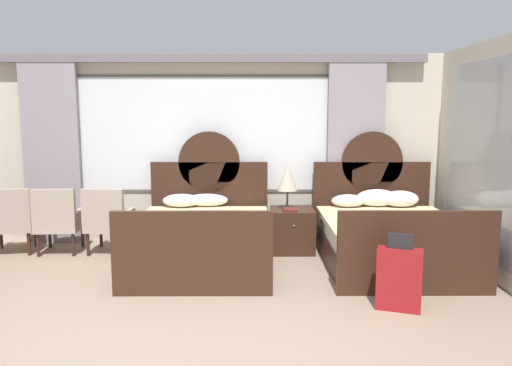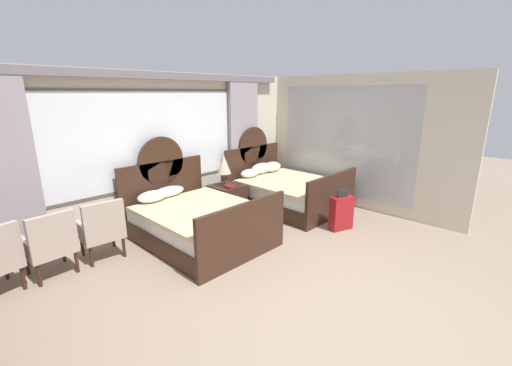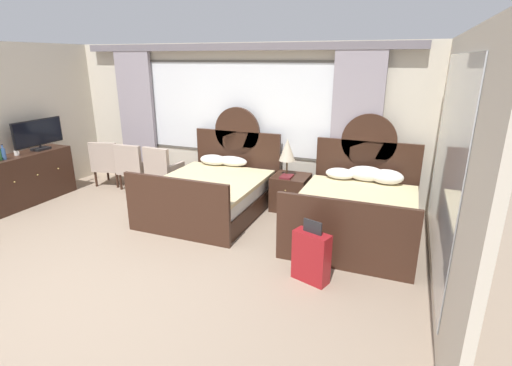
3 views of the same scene
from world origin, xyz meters
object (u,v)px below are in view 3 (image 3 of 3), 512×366
(book_on_nightstand, at_px, (287,176))
(armchair_by_window_right, at_px, (108,162))
(dresser_minibar, at_px, (28,178))
(cup_on_dresser, at_px, (17,153))
(bed_near_window, at_px, (213,192))
(nightstand_between_beds, at_px, (291,192))
(bottle_spirit_blue, at_px, (4,153))
(tv_flatscreen, at_px, (38,134))
(bed_near_mirror, at_px, (356,211))
(suitcase_on_floor, at_px, (311,257))
(armchair_by_window_centre, at_px, (134,165))
(armchair_by_window_left, at_px, (162,169))
(table_lamp_on_nightstand, at_px, (287,150))

(book_on_nightstand, height_order, armchair_by_window_right, armchair_by_window_right)
(dresser_minibar, relative_size, cup_on_dresser, 14.32)
(bed_near_window, bearing_deg, nightstand_between_beds, 26.69)
(bottle_spirit_blue, xyz_separation_m, cup_on_dresser, (-0.08, 0.27, -0.06))
(bed_near_window, distance_m, book_on_nightstand, 1.24)
(dresser_minibar, xyz_separation_m, tv_flatscreen, (0.03, 0.33, 0.72))
(bed_near_mirror, bearing_deg, bed_near_window, -179.66)
(bed_near_mirror, relative_size, suitcase_on_floor, 2.86)
(nightstand_between_beds, height_order, cup_on_dresser, cup_on_dresser)
(bed_near_window, bearing_deg, armchair_by_window_centre, 166.42)
(armchair_by_window_centre, relative_size, suitcase_on_floor, 1.20)
(book_on_nightstand, distance_m, armchair_by_window_left, 2.43)
(cup_on_dresser, bearing_deg, bottle_spirit_blue, -74.30)
(armchair_by_window_centre, bearing_deg, armchair_by_window_right, 179.83)
(bottle_spirit_blue, distance_m, cup_on_dresser, 0.29)
(bottle_spirit_blue, height_order, cup_on_dresser, bottle_spirit_blue)
(armchair_by_window_centre, bearing_deg, dresser_minibar, -134.29)
(bed_near_window, relative_size, nightstand_between_beds, 3.53)
(cup_on_dresser, bearing_deg, armchair_by_window_left, 36.16)
(nightstand_between_beds, xyz_separation_m, table_lamp_on_nightstand, (-0.07, -0.02, 0.72))
(nightstand_between_beds, distance_m, suitcase_on_floor, 2.22)
(book_on_nightstand, relative_size, armchair_by_window_right, 0.29)
(armchair_by_window_left, distance_m, suitcase_on_floor, 3.86)
(cup_on_dresser, distance_m, suitcase_on_floor, 5.31)
(bed_near_window, bearing_deg, book_on_nightstand, 22.66)
(bed_near_window, distance_m, armchair_by_window_right, 2.63)
(book_on_nightstand, xyz_separation_m, armchair_by_window_centre, (-3.09, 0.01, -0.13))
(cup_on_dresser, bearing_deg, tv_flatscreen, 86.47)
(dresser_minibar, relative_size, armchair_by_window_left, 1.74)
(bed_near_mirror, relative_size, tv_flatscreen, 2.20)
(tv_flatscreen, height_order, armchair_by_window_right, tv_flatscreen)
(table_lamp_on_nightstand, height_order, tv_flatscreen, tv_flatscreen)
(tv_flatscreen, bearing_deg, table_lamp_on_nightstand, 13.65)
(nightstand_between_beds, height_order, bottle_spirit_blue, bottle_spirit_blue)
(tv_flatscreen, height_order, bottle_spirit_blue, tv_flatscreen)
(armchair_by_window_left, xyz_separation_m, armchair_by_window_right, (-1.28, 0.00, 0.00))
(bed_near_mirror, distance_m, armchair_by_window_right, 4.92)
(suitcase_on_floor, bearing_deg, cup_on_dresser, 174.07)
(armchair_by_window_left, xyz_separation_m, armchair_by_window_centre, (-0.66, -0.00, 0.00))
(bed_near_mirror, bearing_deg, tv_flatscreen, -174.96)
(bed_near_window, height_order, armchair_by_window_centre, bed_near_window)
(bed_near_window, xyz_separation_m, book_on_nightstand, (1.12, 0.47, 0.26))
(armchair_by_window_right, bearing_deg, table_lamp_on_nightstand, 1.39)
(bed_near_window, relative_size, table_lamp_on_nightstand, 3.44)
(tv_flatscreen, relative_size, armchair_by_window_left, 1.08)
(bed_near_window, height_order, cup_on_dresser, bed_near_window)
(tv_flatscreen, distance_m, armchair_by_window_left, 2.22)
(dresser_minibar, xyz_separation_m, armchair_by_window_right, (0.63, 1.28, 0.03))
(book_on_nightstand, xyz_separation_m, bottle_spirit_blue, (-4.26, -1.66, 0.38))
(bed_near_window, height_order, armchair_by_window_left, bed_near_window)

